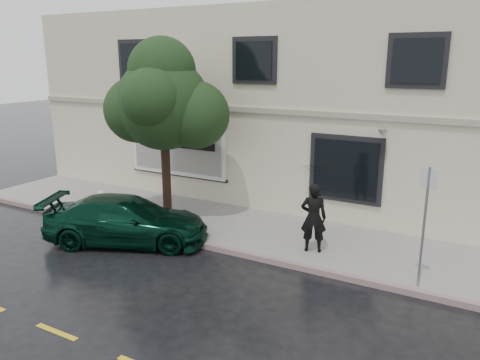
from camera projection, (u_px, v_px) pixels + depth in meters
The scene contains 12 objects.
ground at pixel (166, 266), 12.23m from camera, with size 90.00×90.00×0.00m, color black.
sidewalk at pixel (229, 226), 14.96m from camera, with size 20.00×3.50×0.15m, color #9B9793.
curb at pixel (198, 244), 13.48m from camera, with size 20.00×0.18×0.16m, color gray.
road_marking at pixel (57, 332), 9.27m from camera, with size 19.00×0.12×0.01m, color gold.
building at pixel (300, 103), 18.96m from camera, with size 20.00×8.12×7.00m.
billboard at pixel (177, 147), 17.38m from camera, with size 4.30×0.16×2.20m.
car at pixel (127, 220), 13.65m from camera, with size 2.08×4.71×1.37m, color black.
pedestrian at pixel (313, 218), 12.58m from camera, with size 0.70×0.46×1.92m, color black.
umbrella at pixel (316, 169), 12.24m from camera, with size 1.02×1.02×0.76m, color black.
street_tree at pixel (163, 104), 14.59m from camera, with size 2.92×2.92×5.20m.
fire_hydrant at pixel (102, 203), 15.57m from camera, with size 0.36×0.34×0.88m.
sign_pole at pixel (425, 217), 10.40m from camera, with size 0.35×0.06×2.84m.
Camera 1 is at (7.17, -8.91, 5.27)m, focal length 35.00 mm.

